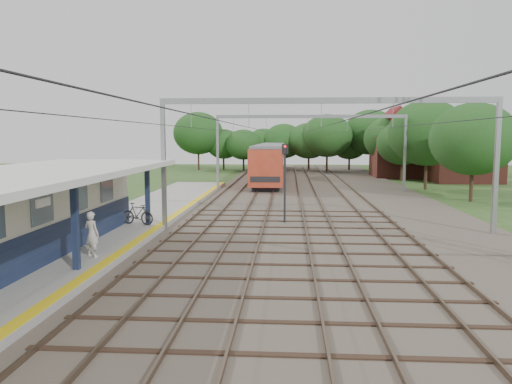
{
  "coord_description": "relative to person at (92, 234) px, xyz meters",
  "views": [
    {
      "loc": [
        1.57,
        -10.8,
        5.02
      ],
      "look_at": [
        -0.46,
        19.96,
        1.6
      ],
      "focal_mm": 35.0,
      "sensor_mm": 36.0,
      "label": 1
    }
  ],
  "objects": [
    {
      "name": "house_near",
      "position": [
        27.08,
        38.14,
        1.74
      ],
      "size": [
        7.0,
        6.12,
        7.89
      ],
      "color": "brown",
      "rests_on": "ground"
    },
    {
      "name": "signal_post",
      "position": [
        7.43,
        9.74,
        1.73
      ],
      "size": [
        0.36,
        0.31,
        4.62
      ],
      "rotation": [
        0.0,
        0.0,
        -0.28
      ],
      "color": "black",
      "rests_on": "ground"
    },
    {
      "name": "ballast_bed",
      "position": [
        10.08,
        22.14,
        -1.2
      ],
      "size": [
        18.0,
        90.0,
        0.1
      ],
      "primitive_type": "cube",
      "color": "#473D33",
      "rests_on": "ground"
    },
    {
      "name": "train",
      "position": [
        5.58,
        44.34,
        1.03
      ],
      "size": [
        3.12,
        38.88,
        4.09
      ],
      "color": "black",
      "rests_on": "ballast_bed"
    },
    {
      "name": "canopy",
      "position": [
        -1.69,
        -1.86,
        2.4
      ],
      "size": [
        6.4,
        20.0,
        3.44
      ],
      "color": "#131E3C",
      "rests_on": "platform"
    },
    {
      "name": "house_far",
      "position": [
        22.08,
        44.14,
        1.99
      ],
      "size": [
        8.0,
        6.12,
        8.66
      ],
      "color": "brown",
      "rests_on": "ground"
    },
    {
      "name": "ground",
      "position": [
        6.08,
        -7.86,
        -1.25
      ],
      "size": [
        160.0,
        160.0,
        0.0
      ],
      "primitive_type": "plane",
      "color": "#2D4C1E",
      "rests_on": "ground"
    },
    {
      "name": "station_building",
      "position": [
        -2.8,
        -0.86,
        0.8
      ],
      "size": [
        3.41,
        18.0,
        3.4
      ],
      "color": "beige",
      "rests_on": "platform"
    },
    {
      "name": "rail_tracks",
      "position": [
        7.58,
        22.14,
        -1.07
      ],
      "size": [
        11.8,
        88.0,
        0.15
      ],
      "color": "brown",
      "rests_on": "ballast_bed"
    },
    {
      "name": "person",
      "position": [
        0.0,
        0.0,
        0.0
      ],
      "size": [
        0.77,
        0.64,
        1.79
      ],
      "primitive_type": "imported",
      "rotation": [
        0.0,
        0.0,
        2.75
      ],
      "color": "beige",
      "rests_on": "platform"
    },
    {
      "name": "tree_band",
      "position": [
        9.93,
        49.26,
        3.67
      ],
      "size": [
        31.72,
        30.88,
        8.82
      ],
      "color": "#382619",
      "rests_on": "ground"
    },
    {
      "name": "platform",
      "position": [
        -1.42,
        6.14,
        -1.07
      ],
      "size": [
        5.0,
        52.0,
        0.35
      ],
      "primitive_type": "cube",
      "color": "gray",
      "rests_on": "ground"
    },
    {
      "name": "yellow_stripe",
      "position": [
        0.83,
        6.14,
        -0.89
      ],
      "size": [
        0.45,
        52.0,
        0.01
      ],
      "primitive_type": "cube",
      "color": "yellow",
      "rests_on": "platform"
    },
    {
      "name": "bicycle",
      "position": [
        -0.39,
        7.14,
        -0.31
      ],
      "size": [
        2.01,
        1.09,
        1.16
      ],
      "primitive_type": "imported",
      "rotation": [
        0.0,
        0.0,
        1.27
      ],
      "color": "black",
      "rests_on": "platform"
    },
    {
      "name": "catenary_system",
      "position": [
        9.47,
        17.42,
        4.27
      ],
      "size": [
        17.22,
        88.0,
        7.0
      ],
      "color": "gray",
      "rests_on": "ground"
    }
  ]
}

